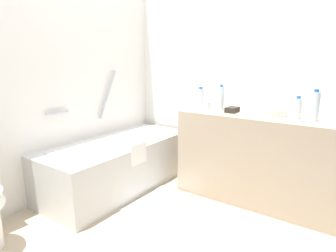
{
  "coord_description": "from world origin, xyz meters",
  "views": [
    {
      "loc": [
        -1.52,
        -1.24,
        1.31
      ],
      "look_at": [
        0.48,
        0.17,
        0.75
      ],
      "focal_mm": 30.66,
      "sensor_mm": 36.0,
      "label": 1
    }
  ],
  "objects_px": {
    "water_bottle_1": "(221,98)",
    "bath_mat": "(159,203)",
    "bathtub": "(118,162)",
    "water_bottle_3": "(298,108)",
    "water_bottle_2": "(315,106)",
    "drinking_glass_0": "(207,106)",
    "amenity_basket": "(232,110)",
    "water_bottle_0": "(201,98)",
    "sink_faucet": "(273,108)",
    "sink_basin": "(266,111)"
  },
  "relations": [
    {
      "from": "sink_faucet",
      "to": "amenity_basket",
      "type": "bearing_deg",
      "value": 130.23
    },
    {
      "from": "sink_faucet",
      "to": "water_bottle_0",
      "type": "bearing_deg",
      "value": 108.29
    },
    {
      "from": "bath_mat",
      "to": "sink_faucet",
      "type": "bearing_deg",
      "value": -41.51
    },
    {
      "from": "water_bottle_1",
      "to": "water_bottle_0",
      "type": "bearing_deg",
      "value": 93.05
    },
    {
      "from": "water_bottle_0",
      "to": "water_bottle_2",
      "type": "height_order",
      "value": "water_bottle_2"
    },
    {
      "from": "water_bottle_2",
      "to": "water_bottle_0",
      "type": "bearing_deg",
      "value": 87.24
    },
    {
      "from": "drinking_glass_0",
      "to": "sink_faucet",
      "type": "bearing_deg",
      "value": -64.33
    },
    {
      "from": "sink_faucet",
      "to": "water_bottle_0",
      "type": "xyz_separation_m",
      "value": [
        -0.22,
        0.67,
        0.07
      ]
    },
    {
      "from": "bathtub",
      "to": "sink_basin",
      "type": "bearing_deg",
      "value": -66.68
    },
    {
      "from": "water_bottle_2",
      "to": "water_bottle_3",
      "type": "xyz_separation_m",
      "value": [
        0.04,
        0.13,
        -0.03
      ]
    },
    {
      "from": "water_bottle_0",
      "to": "amenity_basket",
      "type": "distance_m",
      "value": 0.37
    },
    {
      "from": "sink_faucet",
      "to": "water_bottle_3",
      "type": "bearing_deg",
      "value": -131.53
    },
    {
      "from": "bathtub",
      "to": "amenity_basket",
      "type": "xyz_separation_m",
      "value": [
        0.52,
        -1.02,
        0.59
      ]
    },
    {
      "from": "amenity_basket",
      "to": "bathtub",
      "type": "bearing_deg",
      "value": 117.0
    },
    {
      "from": "sink_faucet",
      "to": "water_bottle_2",
      "type": "bearing_deg",
      "value": -124.23
    },
    {
      "from": "water_bottle_1",
      "to": "water_bottle_2",
      "type": "distance_m",
      "value": 0.85
    },
    {
      "from": "sink_faucet",
      "to": "water_bottle_0",
      "type": "distance_m",
      "value": 0.71
    },
    {
      "from": "bathtub",
      "to": "water_bottle_3",
      "type": "distance_m",
      "value": 1.8
    },
    {
      "from": "bathtub",
      "to": "water_bottle_2",
      "type": "relative_size",
      "value": 6.35
    },
    {
      "from": "sink_basin",
      "to": "water_bottle_2",
      "type": "height_order",
      "value": "water_bottle_2"
    },
    {
      "from": "sink_faucet",
      "to": "bathtub",
      "type": "bearing_deg",
      "value": 120.4
    },
    {
      "from": "amenity_basket",
      "to": "water_bottle_3",
      "type": "bearing_deg",
      "value": -87.83
    },
    {
      "from": "sink_basin",
      "to": "sink_faucet",
      "type": "xyz_separation_m",
      "value": [
        0.21,
        0.0,
        -0.0
      ]
    },
    {
      "from": "sink_faucet",
      "to": "drinking_glass_0",
      "type": "relative_size",
      "value": 1.81
    },
    {
      "from": "bathtub",
      "to": "sink_faucet",
      "type": "bearing_deg",
      "value": -59.6
    },
    {
      "from": "bathtub",
      "to": "sink_basin",
      "type": "height_order",
      "value": "bathtub"
    },
    {
      "from": "water_bottle_0",
      "to": "bath_mat",
      "type": "distance_m",
      "value": 1.12
    },
    {
      "from": "sink_basin",
      "to": "amenity_basket",
      "type": "height_order",
      "value": "sink_basin"
    },
    {
      "from": "water_bottle_2",
      "to": "amenity_basket",
      "type": "height_order",
      "value": "water_bottle_2"
    },
    {
      "from": "sink_faucet",
      "to": "water_bottle_3",
      "type": "distance_m",
      "value": 0.36
    },
    {
      "from": "water_bottle_3",
      "to": "drinking_glass_0",
      "type": "height_order",
      "value": "water_bottle_3"
    },
    {
      "from": "water_bottle_0",
      "to": "water_bottle_2",
      "type": "xyz_separation_m",
      "value": [
        -0.05,
        -1.07,
        0.02
      ]
    },
    {
      "from": "bathtub",
      "to": "bath_mat",
      "type": "height_order",
      "value": "bathtub"
    },
    {
      "from": "drinking_glass_0",
      "to": "amenity_basket",
      "type": "distance_m",
      "value": 0.26
    },
    {
      "from": "bathtub",
      "to": "water_bottle_3",
      "type": "xyz_separation_m",
      "value": [
        0.54,
        -1.59,
        0.65
      ]
    },
    {
      "from": "sink_faucet",
      "to": "water_bottle_0",
      "type": "height_order",
      "value": "water_bottle_0"
    },
    {
      "from": "water_bottle_1",
      "to": "bath_mat",
      "type": "relative_size",
      "value": 0.4
    },
    {
      "from": "bathtub",
      "to": "water_bottle_2",
      "type": "xyz_separation_m",
      "value": [
        0.51,
        -1.73,
        0.68
      ]
    },
    {
      "from": "water_bottle_2",
      "to": "water_bottle_3",
      "type": "distance_m",
      "value": 0.14
    },
    {
      "from": "bathtub",
      "to": "water_bottle_0",
      "type": "bearing_deg",
      "value": -49.74
    },
    {
      "from": "sink_basin",
      "to": "sink_faucet",
      "type": "height_order",
      "value": "sink_faucet"
    },
    {
      "from": "sink_faucet",
      "to": "water_bottle_1",
      "type": "height_order",
      "value": "water_bottle_1"
    },
    {
      "from": "amenity_basket",
      "to": "bath_mat",
      "type": "distance_m",
      "value": 1.12
    },
    {
      "from": "water_bottle_2",
      "to": "water_bottle_1",
      "type": "bearing_deg",
      "value": 85.7
    },
    {
      "from": "sink_basin",
      "to": "water_bottle_0",
      "type": "xyz_separation_m",
      "value": [
        -0.01,
        0.67,
        0.07
      ]
    },
    {
      "from": "water_bottle_0",
      "to": "water_bottle_2",
      "type": "bearing_deg",
      "value": -92.76
    },
    {
      "from": "bathtub",
      "to": "water_bottle_3",
      "type": "height_order",
      "value": "bathtub"
    },
    {
      "from": "water_bottle_0",
      "to": "amenity_basket",
      "type": "xyz_separation_m",
      "value": [
        -0.04,
        -0.36,
        -0.08
      ]
    },
    {
      "from": "water_bottle_1",
      "to": "drinking_glass_0",
      "type": "height_order",
      "value": "water_bottle_1"
    },
    {
      "from": "bathtub",
      "to": "sink_basin",
      "type": "xyz_separation_m",
      "value": [
        0.57,
        -1.33,
        0.6
      ]
    }
  ]
}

